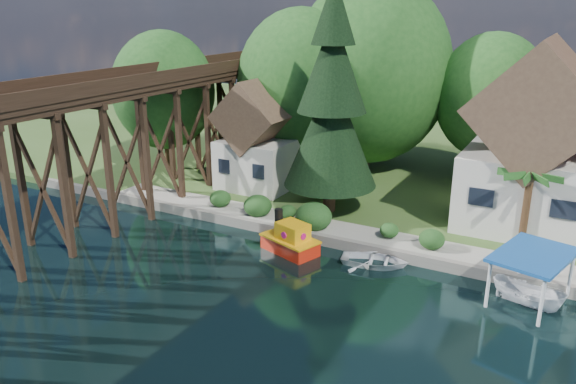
% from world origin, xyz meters
% --- Properties ---
extents(ground, '(140.00, 140.00, 0.00)m').
position_xyz_m(ground, '(0.00, 0.00, 0.00)').
color(ground, black).
rests_on(ground, ground).
extents(bank, '(140.00, 52.00, 0.50)m').
position_xyz_m(bank, '(0.00, 34.00, 0.25)').
color(bank, '#355020').
rests_on(bank, ground).
extents(seawall, '(60.00, 0.40, 0.62)m').
position_xyz_m(seawall, '(4.00, 8.00, 0.31)').
color(seawall, slate).
rests_on(seawall, ground).
extents(promenade, '(50.00, 2.60, 0.06)m').
position_xyz_m(promenade, '(6.00, 9.30, 0.53)').
color(promenade, gray).
rests_on(promenade, bank).
extents(trestle_bridge, '(4.12, 44.18, 9.30)m').
position_xyz_m(trestle_bridge, '(-16.00, 5.17, 5.35)').
color(trestle_bridge, black).
rests_on(trestle_bridge, ground).
extents(house_left, '(7.64, 8.64, 11.02)m').
position_xyz_m(house_left, '(7.00, 16.00, 5.14)').
color(house_left, beige).
rests_on(house_left, bank).
extents(shed, '(5.09, 5.40, 7.85)m').
position_xyz_m(shed, '(-11.00, 14.50, 3.83)').
color(shed, beige).
rests_on(shed, bank).
extents(bg_trees, '(49.90, 13.30, 10.57)m').
position_xyz_m(bg_trees, '(1.00, 21.25, 7.29)').
color(bg_trees, '#382314').
rests_on(bg_trees, bank).
extents(shrubs, '(15.76, 2.47, 1.70)m').
position_xyz_m(shrubs, '(-4.60, 9.26, 1.23)').
color(shrubs, '#173E16').
rests_on(shrubs, bank).
extents(conifer, '(5.85, 5.85, 14.39)m').
position_xyz_m(conifer, '(-4.39, 12.15, 7.43)').
color(conifer, '#382314').
rests_on(conifer, bank).
extents(palm_tree, '(3.99, 3.99, 4.61)m').
position_xyz_m(palm_tree, '(7.27, 11.90, 4.53)').
color(palm_tree, '#382314').
rests_on(palm_tree, bank).
extents(tugboat, '(3.65, 2.74, 2.35)m').
position_xyz_m(tugboat, '(-4.06, 6.23, 0.70)').
color(tugboat, red).
rests_on(tugboat, ground).
extents(boat_white_a, '(4.03, 3.27, 0.74)m').
position_xyz_m(boat_white_a, '(0.66, 6.88, 0.37)').
color(boat_white_a, white).
rests_on(boat_white_a, ground).
extents(boat_canopy, '(3.80, 4.71, 2.65)m').
position_xyz_m(boat_canopy, '(8.28, 6.17, 1.14)').
color(boat_canopy, white).
rests_on(boat_canopy, ground).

